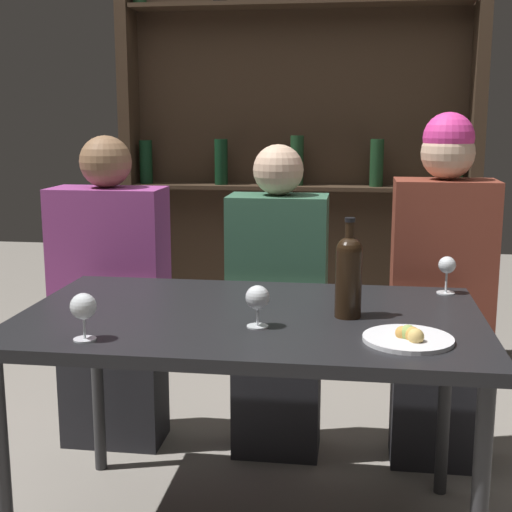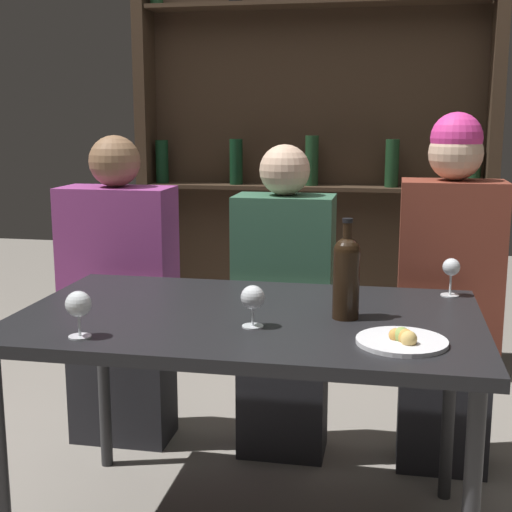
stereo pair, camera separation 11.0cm
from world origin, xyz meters
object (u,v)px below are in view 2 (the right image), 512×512
Objects in this scene: wine_bottle at (346,274)px; seated_person_left at (120,302)px; food_plate_0 at (402,340)px; seated_person_center at (284,313)px; wine_glass_0 at (451,269)px; seated_person_right at (448,301)px; wine_glass_2 at (78,305)px; wine_glass_1 at (253,299)px.

seated_person_left is (-0.93, 0.60, -0.28)m from wine_bottle.
seated_person_center reaches higher than food_plate_0.
wine_glass_0 is 0.09× the size of seated_person_right.
seated_person_right is (0.61, 0.00, 0.07)m from seated_person_center.
wine_bottle reaches higher than wine_glass_2.
seated_person_center is 0.61m from seated_person_right.
wine_glass_2 is 1.03m from seated_person_center.
wine_glass_1 is 0.94× the size of wine_glass_2.
wine_glass_2 is (-1.00, -0.65, -0.00)m from wine_glass_0.
seated_person_right is at bearing 51.63° from wine_glass_1.
seated_person_left is at bearing 147.47° from wine_bottle.
seated_person_right reaches higher than wine_glass_1.
food_plate_0 is (0.84, 0.10, -0.08)m from wine_glass_2.
wine_glass_2 is (-0.68, -0.32, -0.04)m from wine_bottle.
wine_bottle is 0.29m from wine_glass_1.
seated_person_right reaches higher than wine_glass_0.
wine_glass_0 is 0.10× the size of seated_person_left.
seated_person_center is at bearing 180.00° from seated_person_right.
seated_person_left is at bearing 167.98° from wine_glass_0.
wine_glass_1 is 0.42m from food_plate_0.
wine_glass_0 is 0.57m from food_plate_0.
seated_person_center is (-0.43, 0.81, -0.17)m from food_plate_0.
wine_glass_2 is at bearing -74.40° from seated_person_left.
seated_person_left is (-1.25, 0.27, -0.24)m from wine_glass_0.
seated_person_center is (-0.59, 0.27, -0.25)m from wine_glass_0.
wine_glass_1 is 0.09× the size of seated_person_right.
seated_person_right is at bearing 86.45° from wine_glass_0.
wine_glass_0 is 1.05× the size of wine_glass_1.
wine_glass_2 is at bearing -147.02° from wine_glass_0.
wine_glass_0 is (0.32, 0.33, -0.04)m from wine_bottle.
wine_bottle is at bearing 126.62° from food_plate_0.
wine_bottle is 0.72m from seated_person_right.
wine_glass_1 is at bearing -88.06° from seated_person_center.
wine_glass_0 is at bearing -12.02° from seated_person_left.
wine_bottle is at bearing 25.08° from wine_glass_2.
wine_bottle is at bearing -119.30° from seated_person_right.
wine_glass_0 is 0.32m from seated_person_right.
wine_glass_1 is 0.50× the size of food_plate_0.
seated_person_center is at bearing 0.00° from seated_person_left.
seated_person_center is at bearing 114.53° from wine_bottle.
food_plate_0 is (0.16, -0.22, -0.12)m from wine_bottle.
wine_glass_1 is 0.77m from seated_person_center.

